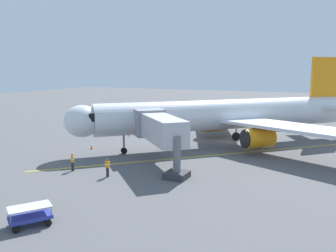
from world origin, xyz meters
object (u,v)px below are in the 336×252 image
object	(u,v)px
safety_cone_nose_left	(82,130)
box_truck_rear_apron	(268,120)
baggage_cart_near_nose	(30,216)
box_truck_starboard_side	(205,114)
ground_crew_marshaller	(107,167)
jet_bridge	(158,128)
safety_cone_nose_right	(92,147)
safety_cone_wing_port	(129,134)
ground_crew_wing_walker	(73,162)
belt_loader_portside	(121,122)
airplane	(229,115)

from	to	relation	value
safety_cone_nose_left	box_truck_rear_apron	bearing A→B (deg)	-149.05
baggage_cart_near_nose	box_truck_starboard_side	world-z (taller)	box_truck_starboard_side
ground_crew_marshaller	jet_bridge	bearing A→B (deg)	-107.21
safety_cone_nose_right	safety_cone_wing_port	world-z (taller)	same
safety_cone_nose_left	safety_cone_wing_port	distance (m)	8.87
ground_crew_wing_walker	safety_cone_nose_left	distance (m)	22.60
box_truck_rear_apron	baggage_cart_near_nose	bearing A→B (deg)	81.29
belt_loader_portside	baggage_cart_near_nose	bearing A→B (deg)	114.59
safety_cone_nose_left	ground_crew_marshaller	bearing A→B (deg)	134.30
airplane	baggage_cart_near_nose	xyz separation A→B (m)	(4.55, 28.86, -3.35)
jet_bridge	box_truck_rear_apron	size ratio (longest dim) A/B	1.90
box_truck_starboard_side	jet_bridge	bearing A→B (deg)	100.79
box_truck_starboard_side	safety_cone_wing_port	bearing A→B (deg)	75.79
jet_bridge	ground_crew_marshaller	world-z (taller)	jet_bridge
box_truck_starboard_side	box_truck_rear_apron	size ratio (longest dim) A/B	0.99
ground_crew_marshaller	safety_cone_wing_port	world-z (taller)	ground_crew_marshaller
ground_crew_marshaller	safety_cone_wing_port	size ratio (longest dim) A/B	3.11
box_truck_starboard_side	box_truck_rear_apron	xyz separation A→B (m)	(-12.42, 3.64, 0.00)
ground_crew_wing_walker	baggage_cart_near_nose	xyz separation A→B (m)	(-5.82, 10.85, -0.23)
box_truck_starboard_side	safety_cone_nose_left	xyz separation A→B (m)	(13.79, 19.36, -1.11)
safety_cone_wing_port	safety_cone_nose_right	bearing A→B (deg)	92.64
belt_loader_portside	safety_cone_nose_right	distance (m)	17.55
belt_loader_portside	safety_cone_nose_right	world-z (taller)	belt_loader_portside
baggage_cart_near_nose	safety_cone_nose_left	distance (m)	34.81
ground_crew_marshaller	safety_cone_nose_left	distance (m)	25.45
ground_crew_marshaller	ground_crew_wing_walker	xyz separation A→B (m)	(4.21, -0.13, 0.00)
ground_crew_wing_walker	box_truck_starboard_side	world-z (taller)	box_truck_starboard_side
safety_cone_wing_port	jet_bridge	bearing A→B (deg)	132.84
safety_cone_nose_left	safety_cone_nose_right	xyz separation A→B (m)	(-9.30, 9.62, 0.00)
airplane	box_truck_rear_apron	size ratio (longest dim) A/B	6.62
ground_crew_marshaller	safety_cone_nose_left	size ratio (longest dim) A/B	3.11
jet_bridge	safety_cone_nose_right	xyz separation A→B (m)	(10.44, -2.21, -3.49)
baggage_cart_near_nose	box_truck_rear_apron	world-z (taller)	box_truck_rear_apron
airplane	safety_cone_nose_right	world-z (taller)	airplane
jet_bridge	ground_crew_wing_walker	world-z (taller)	jet_bridge
belt_loader_portside	ground_crew_marshaller	bearing A→B (deg)	120.52
ground_crew_wing_walker	safety_cone_nose_left	bearing A→B (deg)	-53.14
ground_crew_marshaller	safety_cone_nose_right	size ratio (longest dim) A/B	3.11
box_truck_starboard_side	safety_cone_nose_left	distance (m)	23.80
airplane	ground_crew_wing_walker	xyz separation A→B (m)	(10.37, 18.01, -3.12)
baggage_cart_near_nose	safety_cone_wing_port	xyz separation A→B (m)	(10.51, -28.81, -0.38)
baggage_cart_near_nose	box_truck_starboard_side	distance (m)	48.61
airplane	ground_crew_marshaller	size ratio (longest dim) A/B	19.35
belt_loader_portside	box_truck_rear_apron	xyz separation A→B (m)	(-23.17, -8.95, 0.67)
airplane	baggage_cart_near_nose	distance (m)	29.41
box_truck_starboard_side	safety_cone_nose_right	size ratio (longest dim) A/B	8.97
baggage_cart_near_nose	box_truck_starboard_side	xyz separation A→B (m)	(5.58, -48.28, 0.73)
baggage_cart_near_nose	safety_cone_wing_port	size ratio (longest dim) A/B	5.34
airplane	box_truck_starboard_side	xyz separation A→B (m)	(10.13, -19.42, -2.62)
safety_cone_nose_left	ground_crew_wing_walker	bearing A→B (deg)	126.86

